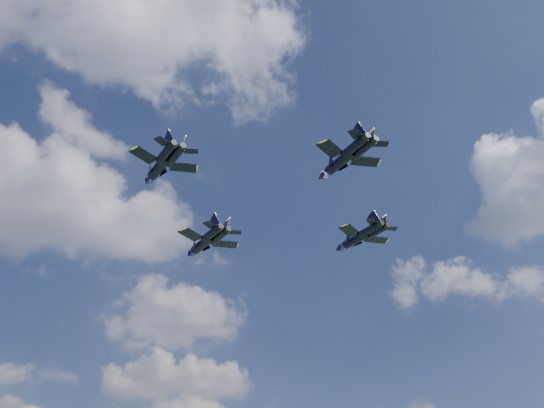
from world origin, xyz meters
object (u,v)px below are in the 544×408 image
at_px(jet_left, 158,168).
at_px(jet_slot, 339,162).
at_px(jet_lead, 202,244).
at_px(jet_right, 355,239).

height_order(jet_left, jet_slot, jet_left).
relative_size(jet_lead, jet_left, 1.17).
relative_size(jet_lead, jet_slot, 1.16).
relative_size(jet_left, jet_slot, 1.00).
bearing_deg(jet_lead, jet_right, -47.48).
relative_size(jet_lead, jet_right, 1.15).
distance_m(jet_lead, jet_right, 29.79).
xyz_separation_m(jet_lead, jet_right, (25.32, -15.47, -2.62)).
relative_size(jet_right, jet_slot, 1.01).
bearing_deg(jet_right, jet_left, 178.28).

